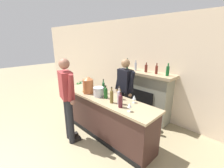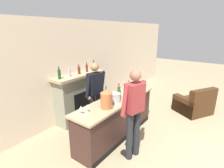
{
  "view_description": "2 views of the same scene",
  "coord_description": "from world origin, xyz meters",
  "px_view_note": "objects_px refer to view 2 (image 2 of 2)",
  "views": [
    {
      "loc": [
        2.14,
        0.35,
        2.16
      ],
      "look_at": [
        -0.25,
        2.73,
        1.15
      ],
      "focal_mm": 24.0,
      "sensor_mm": 36.0,
      "label": 1
    },
    {
      "loc": [
        -3.19,
        0.29,
        2.48
      ],
      "look_at": [
        0.01,
        2.63,
        1.24
      ],
      "focal_mm": 28.0,
      "sensor_mm": 36.0,
      "label": 2
    }
  ],
  "objects_px": {
    "person_bartender": "(95,93)",
    "wine_glass_front_right": "(87,107)",
    "wine_bottle_chardonnay_pale": "(119,94)",
    "ice_bucket_steel": "(115,98)",
    "wine_bottle_merlot_tall": "(129,88)",
    "wine_glass_front_left": "(81,108)",
    "copper_dispenser": "(106,99)",
    "wine_glass_near_bucket": "(139,87)",
    "fireplace_stone": "(80,96)",
    "person_customer": "(134,111)",
    "wine_glass_by_dispenser": "(124,86)",
    "wine_bottle_rose_blush": "(134,88)",
    "wine_bottle_riesling_slim": "(106,95)",
    "armchair_black": "(195,105)",
    "wine_bottle_port_short": "(119,90)",
    "wine_bottle_burgundy_dark": "(128,91)"
  },
  "relations": [
    {
      "from": "person_bartender",
      "to": "wine_glass_front_right",
      "type": "height_order",
      "value": "person_bartender"
    },
    {
      "from": "wine_bottle_chardonnay_pale",
      "to": "wine_glass_front_right",
      "type": "xyz_separation_m",
      "value": [
        -0.92,
        0.12,
        -0.02
      ]
    },
    {
      "from": "ice_bucket_steel",
      "to": "wine_bottle_chardonnay_pale",
      "type": "distance_m",
      "value": 0.21
    },
    {
      "from": "wine_bottle_merlot_tall",
      "to": "wine_glass_front_left",
      "type": "height_order",
      "value": "wine_bottle_merlot_tall"
    },
    {
      "from": "copper_dispenser",
      "to": "wine_bottle_merlot_tall",
      "type": "bearing_deg",
      "value": 2.7
    },
    {
      "from": "wine_bottle_merlot_tall",
      "to": "wine_glass_near_bucket",
      "type": "distance_m",
      "value": 0.37
    },
    {
      "from": "fireplace_stone",
      "to": "person_bartender",
      "type": "distance_m",
      "value": 0.77
    },
    {
      "from": "wine_glass_front_left",
      "to": "wine_glass_front_right",
      "type": "bearing_deg",
      "value": -12.83
    },
    {
      "from": "person_customer",
      "to": "wine_glass_by_dispenser",
      "type": "relative_size",
      "value": 11.41
    },
    {
      "from": "person_bartender",
      "to": "wine_glass_front_left",
      "type": "xyz_separation_m",
      "value": [
        -1.01,
        -0.53,
        0.11
      ]
    },
    {
      "from": "wine_bottle_rose_blush",
      "to": "wine_bottle_riesling_slim",
      "type": "distance_m",
      "value": 0.84
    },
    {
      "from": "armchair_black",
      "to": "wine_bottle_port_short",
      "type": "distance_m",
      "value": 2.66
    },
    {
      "from": "wine_glass_near_bucket",
      "to": "wine_glass_front_right",
      "type": "relative_size",
      "value": 1.04
    },
    {
      "from": "wine_bottle_merlot_tall",
      "to": "wine_glass_by_dispenser",
      "type": "bearing_deg",
      "value": 54.54
    },
    {
      "from": "wine_glass_by_dispenser",
      "to": "wine_bottle_riesling_slim",
      "type": "bearing_deg",
      "value": -175.73
    },
    {
      "from": "person_bartender",
      "to": "wine_bottle_port_short",
      "type": "bearing_deg",
      "value": -61.49
    },
    {
      "from": "wine_bottle_burgundy_dark",
      "to": "armchair_black",
      "type": "bearing_deg",
      "value": -28.82
    },
    {
      "from": "fireplace_stone",
      "to": "wine_bottle_riesling_slim",
      "type": "height_order",
      "value": "fireplace_stone"
    },
    {
      "from": "wine_bottle_port_short",
      "to": "wine_glass_front_left",
      "type": "relative_size",
      "value": 1.66
    },
    {
      "from": "person_customer",
      "to": "wine_glass_front_right",
      "type": "distance_m",
      "value": 0.89
    },
    {
      "from": "wine_bottle_merlot_tall",
      "to": "wine_bottle_rose_blush",
      "type": "relative_size",
      "value": 1.14
    },
    {
      "from": "wine_glass_near_bucket",
      "to": "wine_bottle_riesling_slim",
      "type": "bearing_deg",
      "value": 163.43
    },
    {
      "from": "wine_bottle_port_short",
      "to": "wine_bottle_chardonnay_pale",
      "type": "xyz_separation_m",
      "value": [
        -0.23,
        -0.17,
        0.0
      ]
    },
    {
      "from": "fireplace_stone",
      "to": "copper_dispenser",
      "type": "relative_size",
      "value": 4.14
    },
    {
      "from": "armchair_black",
      "to": "person_bartender",
      "type": "distance_m",
      "value": 3.15
    },
    {
      "from": "wine_bottle_merlot_tall",
      "to": "wine_bottle_riesling_slim",
      "type": "distance_m",
      "value": 0.69
    },
    {
      "from": "wine_glass_front_right",
      "to": "person_customer",
      "type": "bearing_deg",
      "value": -59.46
    },
    {
      "from": "fireplace_stone",
      "to": "armchair_black",
      "type": "distance_m",
      "value": 3.5
    },
    {
      "from": "wine_bottle_burgundy_dark",
      "to": "wine_bottle_rose_blush",
      "type": "bearing_deg",
      "value": -6.5
    },
    {
      "from": "wine_bottle_port_short",
      "to": "wine_bottle_chardonnay_pale",
      "type": "height_order",
      "value": "wine_bottle_chardonnay_pale"
    },
    {
      "from": "wine_bottle_rose_blush",
      "to": "wine_glass_front_right",
      "type": "bearing_deg",
      "value": 170.88
    },
    {
      "from": "ice_bucket_steel",
      "to": "wine_bottle_chardonnay_pale",
      "type": "bearing_deg",
      "value": 8.98
    },
    {
      "from": "wine_bottle_burgundy_dark",
      "to": "person_bartender",
      "type": "bearing_deg",
      "value": 111.91
    },
    {
      "from": "wine_bottle_rose_blush",
      "to": "copper_dispenser",
      "type": "bearing_deg",
      "value": 177.25
    },
    {
      "from": "wine_bottle_merlot_tall",
      "to": "wine_glass_by_dispenser",
      "type": "height_order",
      "value": "wine_bottle_merlot_tall"
    },
    {
      "from": "person_bartender",
      "to": "wine_bottle_rose_blush",
      "type": "relative_size",
      "value": 5.71
    },
    {
      "from": "fireplace_stone",
      "to": "wine_bottle_chardonnay_pale",
      "type": "height_order",
      "value": "fireplace_stone"
    },
    {
      "from": "person_customer",
      "to": "wine_bottle_riesling_slim",
      "type": "bearing_deg",
      "value": 76.62
    },
    {
      "from": "wine_bottle_rose_blush",
      "to": "wine_glass_by_dispenser",
      "type": "relative_size",
      "value": 1.9
    },
    {
      "from": "wine_bottle_merlot_tall",
      "to": "wine_glass_near_bucket",
      "type": "xyz_separation_m",
      "value": [
        0.35,
        -0.12,
        -0.04
      ]
    },
    {
      "from": "armchair_black",
      "to": "wine_bottle_burgundy_dark",
      "type": "xyz_separation_m",
      "value": [
        -2.09,
        1.15,
        0.83
      ]
    },
    {
      "from": "person_bartender",
      "to": "wine_bottle_port_short",
      "type": "xyz_separation_m",
      "value": [
        0.28,
        -0.52,
        0.12
      ]
    },
    {
      "from": "person_customer",
      "to": "fireplace_stone",
      "type": "bearing_deg",
      "value": 75.38
    },
    {
      "from": "wine_glass_front_left",
      "to": "wine_glass_near_bucket",
      "type": "bearing_deg",
      "value": -8.88
    },
    {
      "from": "wine_bottle_chardonnay_pale",
      "to": "wine_glass_by_dispenser",
      "type": "bearing_deg",
      "value": 22.49
    },
    {
      "from": "fireplace_stone",
      "to": "wine_glass_by_dispenser",
      "type": "relative_size",
      "value": 10.26
    },
    {
      "from": "person_bartender",
      "to": "wine_bottle_chardonnay_pale",
      "type": "height_order",
      "value": "person_bartender"
    },
    {
      "from": "person_bartender",
      "to": "wine_glass_front_left",
      "type": "relative_size",
      "value": 10.19
    },
    {
      "from": "wine_bottle_riesling_slim",
      "to": "wine_bottle_port_short",
      "type": "bearing_deg",
      "value": -0.9
    },
    {
      "from": "person_customer",
      "to": "wine_bottle_burgundy_dark",
      "type": "xyz_separation_m",
      "value": [
        0.72,
        0.57,
        0.08
      ]
    }
  ]
}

